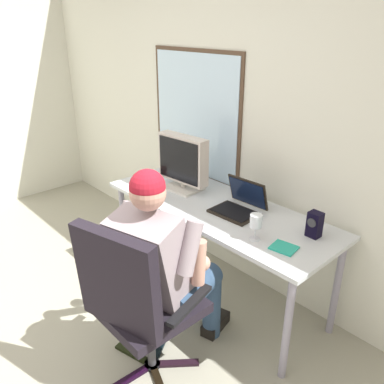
% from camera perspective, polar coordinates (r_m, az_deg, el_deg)
% --- Properties ---
extents(wall_rear, '(5.31, 0.08, 2.51)m').
position_cam_1_polar(wall_rear, '(3.04, 5.96, 10.26)').
color(wall_rear, silver).
rests_on(wall_rear, ground).
extents(desk, '(1.78, 0.67, 0.75)m').
position_cam_1_polar(desk, '(2.82, 3.64, -3.34)').
color(desk, gray).
rests_on(desk, ground).
extents(office_chair, '(0.68, 0.59, 1.05)m').
position_cam_1_polar(office_chair, '(2.19, -8.33, -14.92)').
color(office_chair, black).
rests_on(office_chair, ground).
extents(person_seated, '(0.62, 0.83, 1.28)m').
position_cam_1_polar(person_seated, '(2.30, -4.03, -10.08)').
color(person_seated, navy).
rests_on(person_seated, ground).
extents(crt_monitor, '(0.44, 0.24, 0.42)m').
position_cam_1_polar(crt_monitor, '(2.98, -1.34, 4.54)').
color(crt_monitor, beige).
rests_on(crt_monitor, desk).
extents(laptop, '(0.32, 0.30, 0.22)m').
position_cam_1_polar(laptop, '(2.71, 7.02, -1.62)').
color(laptop, black).
rests_on(laptop, desk).
extents(wine_glass, '(0.07, 0.07, 0.16)m').
position_cam_1_polar(wine_glass, '(2.35, 9.24, -4.36)').
color(wine_glass, silver).
rests_on(wine_glass, desk).
extents(desk_speaker, '(0.08, 0.08, 0.16)m').
position_cam_1_polar(desk_speaker, '(2.48, 17.34, -4.51)').
color(desk_speaker, black).
rests_on(desk_speaker, desk).
extents(cd_case, '(0.16, 0.15, 0.01)m').
position_cam_1_polar(cd_case, '(2.34, 13.17, -7.87)').
color(cd_case, teal).
rests_on(cd_case, desk).
extents(coffee_mug, '(0.08, 0.08, 0.10)m').
position_cam_1_polar(coffee_mug, '(3.14, -7.03, 1.85)').
color(coffee_mug, '#9C3118').
rests_on(coffee_mug, desk).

